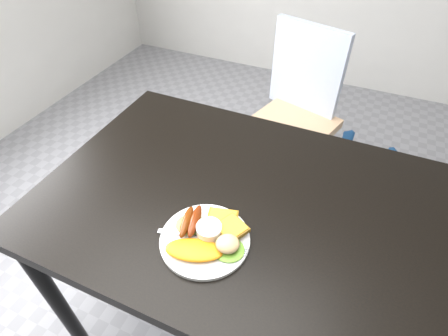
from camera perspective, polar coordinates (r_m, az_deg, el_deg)
The scene contains 15 objects.
room_floor at distance 1.64m, azimuth 2.69°, elevation -23.34°, with size 4.00×4.50×0.02m, color gray.
dining_table at distance 1.01m, azimuth 4.02°, elevation -5.98°, with size 1.20×0.80×0.04m, color black.
dining_chair at distance 1.81m, azimuth 10.93°, elevation 6.75°, with size 0.38×0.38×0.05m, color tan.
person at distance 1.37m, azimuth 19.20°, elevation 4.60°, with size 0.50×0.34×1.40m, color navy.
plate at distance 0.90m, azimuth -3.13°, elevation -11.59°, with size 0.23×0.23×0.01m, color white.
lettuce_left at distance 0.92m, azimuth -5.48°, elevation -9.18°, with size 0.08×0.07×0.01m, color #69A22C.
lettuce_right at distance 0.88m, azimuth 0.57°, elevation -13.04°, with size 0.09×0.08×0.01m, color #4C8B22.
omelette at distance 0.87m, azimuth -4.90°, elevation -13.18°, with size 0.14×0.07×0.02m, color orange.
sausage_a at distance 0.91m, azimuth -6.14°, elevation -8.70°, with size 0.03×0.10×0.03m, color maroon.
sausage_b at distance 0.91m, azimuth -4.79°, elevation -8.58°, with size 0.03×0.11×0.03m, color #6B3210.
ramekin at distance 0.89m, azimuth -2.46°, elevation -10.25°, with size 0.06×0.06×0.04m, color white.
toast_a at distance 0.92m, azimuth -0.38°, elevation -8.77°, with size 0.08×0.08×0.01m, color #976619.
toast_b at distance 0.89m, azimuth 1.16°, elevation -9.85°, with size 0.07×0.07×0.01m, color brown.
potato_salad at distance 0.86m, azimuth 0.58°, elevation -12.27°, with size 0.06×0.06×0.03m, color beige.
fork at distance 0.91m, azimuth -5.25°, elevation -10.65°, with size 0.18×0.01×0.00m, color #ADAFB7.
Camera 1 is at (0.21, -0.64, 1.49)m, focal length 28.00 mm.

